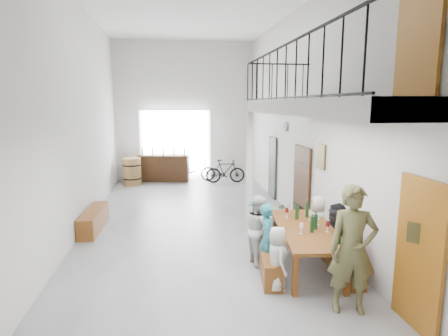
{
  "coord_description": "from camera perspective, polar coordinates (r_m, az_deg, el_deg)",
  "views": [
    {
      "loc": [
        -0.56,
        -9.24,
        3.05
      ],
      "look_at": [
        0.67,
        -0.5,
        1.54
      ],
      "focal_mm": 30.0,
      "sensor_mm": 36.0,
      "label": 1
    }
  ],
  "objects": [
    {
      "name": "right_wall_decor",
      "position": [
        8.17,
        15.63,
        0.15
      ],
      "size": [
        0.07,
        8.28,
        5.07
      ],
      "color": "#8C5213",
      "rests_on": "ground"
    },
    {
      "name": "guest_left_b",
      "position": [
        6.95,
        6.71,
        -10.63
      ],
      "size": [
        0.41,
        0.53,
        1.29
      ],
      "primitive_type": "imported",
      "rotation": [
        0.0,
        0.0,
        1.33
      ],
      "color": "#256F7C",
      "rests_on": "ground"
    },
    {
      "name": "serving_counter",
      "position": [
        15.11,
        -9.19,
        -0.01
      ],
      "size": [
        2.06,
        0.88,
        1.05
      ],
      "primitive_type": "cube",
      "rotation": [
        0.0,
        0.0,
        -0.17
      ],
      "color": "#311B0D",
      "rests_on": "ground"
    },
    {
      "name": "bench_inner",
      "position": [
        7.24,
        6.66,
        -13.31
      ],
      "size": [
        0.59,
        1.98,
        0.45
      ],
      "primitive_type": "cube",
      "rotation": [
        0.0,
        0.0,
        -0.15
      ],
      "color": "brown",
      "rests_on": "ground"
    },
    {
      "name": "tasting_table",
      "position": [
        7.2,
        12.43,
        -9.52
      ],
      "size": [
        1.27,
        2.52,
        0.79
      ],
      "rotation": [
        0.0,
        0.0,
        -0.12
      ],
      "color": "brown",
      "rests_on": "ground"
    },
    {
      "name": "counter_bottles",
      "position": [
        15.03,
        -9.24,
        2.5
      ],
      "size": [
        1.72,
        0.41,
        0.28
      ],
      "color": "black",
      "rests_on": "serving_counter"
    },
    {
      "name": "guest_left_c",
      "position": [
        7.33,
        5.37,
        -9.29
      ],
      "size": [
        0.59,
        0.71,
        1.34
      ],
      "primitive_type": "imported",
      "rotation": [
        0.0,
        0.0,
        1.71
      ],
      "color": "beige",
      "rests_on": "ground"
    },
    {
      "name": "tableware",
      "position": [
        7.32,
        12.69,
        -7.34
      ],
      "size": [
        0.56,
        1.03,
        0.35
      ],
      "color": "black",
      "rests_on": "tasting_table"
    },
    {
      "name": "room_walls",
      "position": [
        9.27,
        -4.65,
        12.81
      ],
      "size": [
        12.0,
        12.0,
        12.0
      ],
      "color": "silver",
      "rests_on": "ground"
    },
    {
      "name": "host_standing",
      "position": [
        5.88,
        19.0,
        -11.67
      ],
      "size": [
        0.79,
        0.61,
        1.92
      ],
      "primitive_type": "imported",
      "rotation": [
        0.0,
        0.0,
        -0.23
      ],
      "color": "brown",
      "rests_on": "ground"
    },
    {
      "name": "bench_wall",
      "position": [
        7.62,
        16.5,
        -12.27
      ],
      "size": [
        0.4,
        2.19,
        0.5
      ],
      "primitive_type": "cube",
      "rotation": [
        0.0,
        0.0,
        -0.05
      ],
      "color": "brown",
      "rests_on": "ground"
    },
    {
      "name": "potted_plant",
      "position": [
        10.42,
        9.16,
        -6.27
      ],
      "size": [
        0.38,
        0.33,
        0.4
      ],
      "primitive_type": "imported",
      "rotation": [
        0.0,
        0.0,
        0.05
      ],
      "color": "#204F1C",
      "rests_on": "ground"
    },
    {
      "name": "guest_right_b",
      "position": [
        7.5,
        16.67,
        -9.66
      ],
      "size": [
        0.58,
        1.19,
        1.23
      ],
      "primitive_type": "imported",
      "rotation": [
        0.0,
        0.0,
        -1.37
      ],
      "color": "black",
      "rests_on": "ground"
    },
    {
      "name": "gateway_portal",
      "position": [
        15.27,
        -7.39,
        3.45
      ],
      "size": [
        2.8,
        0.08,
        2.8
      ],
      "primitive_type": "cube",
      "color": "white",
      "rests_on": "ground"
    },
    {
      "name": "guest_right_c",
      "position": [
        8.08,
        14.04,
        -8.26
      ],
      "size": [
        0.54,
        0.67,
        1.19
      ],
      "primitive_type": "imported",
      "rotation": [
        0.0,
        0.0,
        -1.89
      ],
      "color": "beige",
      "rests_on": "ground"
    },
    {
      "name": "guest_left_d",
      "position": [
        7.76,
        5.36,
        -8.65
      ],
      "size": [
        0.52,
        0.83,
        1.22
      ],
      "primitive_type": "imported",
      "rotation": [
        0.0,
        0.0,
        1.66
      ],
      "color": "#256F7C",
      "rests_on": "ground"
    },
    {
      "name": "bicycle_far",
      "position": [
        14.61,
        0.2,
        -0.49
      ],
      "size": [
        1.54,
        0.47,
        0.92
      ],
      "primitive_type": "imported",
      "rotation": [
        0.0,
        0.0,
        1.54
      ],
      "color": "black",
      "rests_on": "ground"
    },
    {
      "name": "guest_left_a",
      "position": [
        6.39,
        8.08,
        -13.5
      ],
      "size": [
        0.37,
        0.55,
        1.09
      ],
      "primitive_type": "imported",
      "rotation": [
        0.0,
        0.0,
        1.62
      ],
      "color": "beige",
      "rests_on": "ground"
    },
    {
      "name": "oak_barrel",
      "position": [
        14.65,
        -13.85,
        -0.52
      ],
      "size": [
        0.7,
        0.7,
        1.03
      ],
      "color": "olive",
      "rests_on": "ground"
    },
    {
      "name": "balcony",
      "position": [
        6.62,
        14.71,
        8.65
      ],
      "size": [
        1.52,
        5.62,
        4.0
      ],
      "color": "silver",
      "rests_on": "ground"
    },
    {
      "name": "floor",
      "position": [
        9.75,
        -4.36,
        -8.53
      ],
      "size": [
        12.0,
        12.0,
        0.0
      ],
      "primitive_type": "plane",
      "color": "slate",
      "rests_on": "ground"
    },
    {
      "name": "bicycle_near",
      "position": [
        15.05,
        -4.57,
        -0.27
      ],
      "size": [
        1.77,
        0.93,
        0.89
      ],
      "primitive_type": "imported",
      "rotation": [
        0.0,
        0.0,
        1.36
      ],
      "color": "black",
      "rests_on": "ground"
    },
    {
      "name": "guest_right_a",
      "position": [
        6.99,
        19.02,
        -11.94
      ],
      "size": [
        0.32,
        0.65,
        1.07
      ],
      "primitive_type": "imported",
      "rotation": [
        0.0,
        0.0,
        -1.48
      ],
      "color": "red",
      "rests_on": "ground"
    },
    {
      "name": "side_bench",
      "position": [
        9.8,
        -19.23,
        -7.46
      ],
      "size": [
        0.46,
        1.77,
        0.49
      ],
      "primitive_type": "cube",
      "rotation": [
        0.0,
        0.0,
        -0.04
      ],
      "color": "brown",
      "rests_on": "ground"
    }
  ]
}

